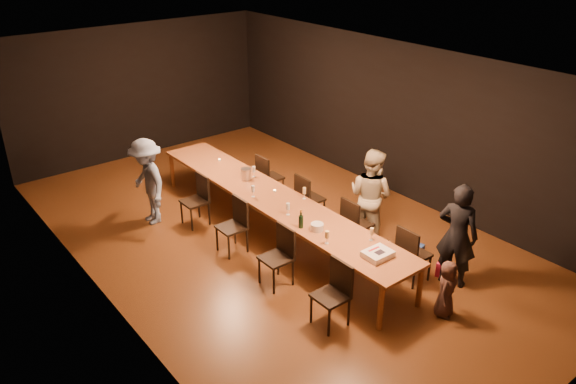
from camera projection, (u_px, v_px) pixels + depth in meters
ground at (273, 235)px, 9.86m from camera, size 10.00×10.00×0.00m
room_shell at (272, 122)px, 8.95m from camera, size 6.04×10.04×3.02m
table at (273, 199)px, 9.55m from camera, size 0.90×6.00×0.75m
chair_right_0 at (414, 253)px, 8.44m from camera, size 0.42×0.42×0.93m
chair_right_1 at (357, 223)px, 9.29m from camera, size 0.42×0.42×0.93m
chair_right_2 at (310, 198)px, 10.13m from camera, size 0.42×0.42×0.93m
chair_right_3 at (270, 177)px, 10.98m from camera, size 0.42×0.42×0.93m
chair_left_0 at (330, 296)px, 7.49m from camera, size 0.42×0.42×0.93m
chair_left_1 at (276, 258)px, 8.33m from camera, size 0.42×0.42×0.93m
chair_left_2 at (231, 227)px, 9.18m from camera, size 0.42×0.42×0.93m
chair_left_3 at (194, 201)px, 10.02m from camera, size 0.42×0.42×0.93m
woman_birthday at (457, 235)px, 8.22m from camera, size 0.58×0.70×1.65m
woman_tan at (371, 196)px, 9.40m from camera, size 0.76×0.91×1.66m
man_blue at (148, 182)px, 9.97m from camera, size 0.66×1.07×1.60m
child at (446, 289)px, 7.69m from camera, size 0.49×0.41×0.85m
gift_bag_red at (441, 268)px, 8.71m from camera, size 0.23×0.17×0.24m
gift_bag_blue at (418, 253)px, 9.07m from camera, size 0.24×0.19×0.27m
birthday_cake at (378, 254)px, 7.81m from camera, size 0.40×0.32×0.09m
plate_stack at (317, 227)px, 8.48m from camera, size 0.21×0.21×0.11m
champagne_bottle at (301, 219)px, 8.51m from camera, size 0.08×0.08×0.31m
ice_bucket at (246, 174)px, 10.14m from camera, size 0.22×0.22×0.21m
wineglass_0 at (327, 237)px, 8.11m from camera, size 0.06×0.06×0.21m
wineglass_1 at (372, 234)px, 8.19m from camera, size 0.06×0.06×0.21m
wineglass_2 at (288, 209)px, 8.91m from camera, size 0.06×0.06×0.21m
wineglass_3 at (304, 193)px, 9.42m from camera, size 0.06×0.06×0.21m
wineglass_4 at (253, 191)px, 9.49m from camera, size 0.06×0.06×0.21m
wineglass_5 at (254, 172)px, 10.23m from camera, size 0.06×0.06×0.21m
tealight_near at (378, 249)px, 7.99m from camera, size 0.05×0.05×0.03m
tealight_mid at (275, 191)px, 9.71m from camera, size 0.05×0.05×0.03m
tealight_far at (220, 160)px, 10.96m from camera, size 0.05×0.05×0.03m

